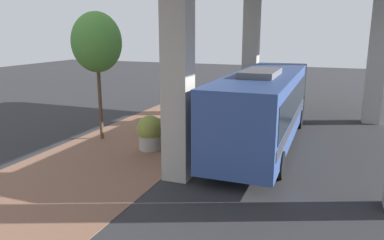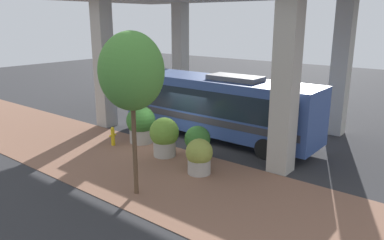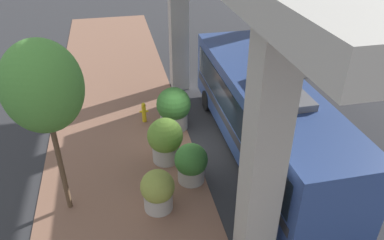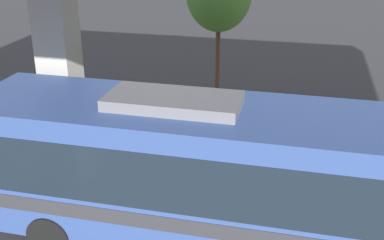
{
  "view_description": "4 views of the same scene",
  "coord_description": "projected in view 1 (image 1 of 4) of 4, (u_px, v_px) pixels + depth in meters",
  "views": [
    {
      "loc": [
        5.36,
        -17.23,
        5.06
      ],
      "look_at": [
        -0.52,
        -1.72,
        1.12
      ],
      "focal_mm": 35.0,
      "sensor_mm": 36.0,
      "label": 1
    },
    {
      "loc": [
        -13.59,
        -12.12,
        6.29
      ],
      "look_at": [
        0.69,
        -0.75,
        1.38
      ],
      "focal_mm": 35.0,
      "sensor_mm": 36.0,
      "label": 2
    },
    {
      "loc": [
        -2.77,
        -12.54,
        9.24
      ],
      "look_at": [
        -0.2,
        -0.69,
        1.78
      ],
      "focal_mm": 35.0,
      "sensor_mm": 36.0,
      "label": 3
    },
    {
      "loc": [
        11.56,
        0.51,
        6.99
      ],
      "look_at": [
        0.34,
        -2.21,
        2.04
      ],
      "focal_mm": 45.0,
      "sensor_mm": 36.0,
      "label": 4
    }
  ],
  "objects": [
    {
      "name": "sidewalk_strip",
      "position": [
        160.0,
        130.0,
        19.73
      ],
      "size": [
        6.0,
        40.0,
        0.02
      ],
      "color": "#845B47",
      "rests_on": "ground"
    },
    {
      "name": "fire_hydrant",
      "position": [
        197.0,
        113.0,
        21.45
      ],
      "size": [
        0.41,
        0.2,
        1.0
      ],
      "color": "gold",
      "rests_on": "ground"
    },
    {
      "name": "planter_middle",
      "position": [
        150.0,
        133.0,
        16.26
      ],
      "size": [
        1.14,
        1.14,
        1.53
      ],
      "color": "#ADA89E",
      "rests_on": "ground"
    },
    {
      "name": "street_tree_near",
      "position": [
        97.0,
        43.0,
        17.03
      ],
      "size": [
        2.28,
        2.28,
        5.95
      ],
      "color": "brown",
      "rests_on": "ground"
    },
    {
      "name": "bus",
      "position": [
        264.0,
        104.0,
        16.5
      ],
      "size": [
        2.78,
        11.18,
        3.54
      ],
      "color": "#334C8C",
      "rests_on": "ground"
    },
    {
      "name": "ground_plane",
      "position": [
        214.0,
        135.0,
        18.7
      ],
      "size": [
        80.0,
        80.0,
        0.0
      ],
      "primitive_type": "plane",
      "color": "#2D2D30",
      "rests_on": "ground"
    },
    {
      "name": "planter_back",
      "position": [
        189.0,
        129.0,
        16.83
      ],
      "size": [
        1.22,
        1.22,
        1.56
      ],
      "color": "#ADA89E",
      "rests_on": "ground"
    },
    {
      "name": "planter_front",
      "position": [
        215.0,
        109.0,
        20.19
      ],
      "size": [
        1.53,
        1.53,
        1.96
      ],
      "color": "#ADA89E",
      "rests_on": "ground"
    },
    {
      "name": "planter_extra",
      "position": [
        186.0,
        117.0,
        18.32
      ],
      "size": [
        1.4,
        1.4,
        1.88
      ],
      "color": "#ADA89E",
      "rests_on": "ground"
    }
  ]
}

